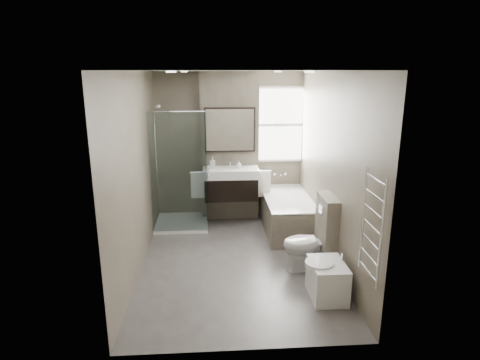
{
  "coord_description": "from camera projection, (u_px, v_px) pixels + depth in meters",
  "views": [
    {
      "loc": [
        -0.3,
        -5.18,
        2.59
      ],
      "look_at": [
        0.07,
        0.15,
        1.14
      ],
      "focal_mm": 30.0,
      "sensor_mm": 36.0,
      "label": 1
    }
  ],
  "objects": [
    {
      "name": "towel_right",
      "position": [
        263.0,
        184.0,
        6.89
      ],
      "size": [
        0.24,
        0.06,
        0.44
      ],
      "primitive_type": "cube",
      "color": "white",
      "rests_on": "vanity_pier"
    },
    {
      "name": "towel_radiator",
      "position": [
        372.0,
        226.0,
        3.94
      ],
      "size": [
        0.03,
        0.49,
        1.1
      ],
      "color": "silver",
      "rests_on": "room"
    },
    {
      "name": "bidet",
      "position": [
        327.0,
        279.0,
        4.71
      ],
      "size": [
        0.47,
        0.55,
        0.56
      ],
      "color": "white",
      "rests_on": "ground"
    },
    {
      "name": "soap_bottle_a",
      "position": [
        213.0,
        163.0,
        6.78
      ],
      "size": [
        0.09,
        0.09,
        0.19
      ],
      "primitive_type": "imported",
      "color": "white",
      "rests_on": "vanity"
    },
    {
      "name": "bathtub",
      "position": [
        287.0,
        212.0,
        6.72
      ],
      "size": [
        0.75,
        1.6,
        0.57
      ],
      "color": "#635B4E",
      "rests_on": "ground"
    },
    {
      "name": "window",
      "position": [
        280.0,
        125.0,
        7.11
      ],
      "size": [
        0.98,
        0.06,
        1.33
      ],
      "color": "white",
      "rests_on": "room"
    },
    {
      "name": "vanity_pier",
      "position": [
        230.0,
        147.0,
        7.05
      ],
      "size": [
        1.0,
        0.25,
        2.6
      ],
      "primitive_type": "cube",
      "color": "#635B4E",
      "rests_on": "ground"
    },
    {
      "name": "room",
      "position": [
        236.0,
        171.0,
        5.35
      ],
      "size": [
        2.7,
        3.9,
        2.7
      ],
      "color": "#534F4C",
      "rests_on": "ground"
    },
    {
      "name": "toilet",
      "position": [
        309.0,
        244.0,
        5.36
      ],
      "size": [
        0.74,
        0.46,
        0.72
      ],
      "primitive_type": "imported",
      "rotation": [
        0.0,
        0.0,
        -1.5
      ],
      "color": "white",
      "rests_on": "ground"
    },
    {
      "name": "cistern_box",
      "position": [
        326.0,
        232.0,
        5.4
      ],
      "size": [
        0.19,
        0.55,
        1.0
      ],
      "color": "#635B4E",
      "rests_on": "ground"
    },
    {
      "name": "soap_bottle_b",
      "position": [
        239.0,
        164.0,
        6.82
      ],
      "size": [
        0.09,
        0.09,
        0.12
      ],
      "primitive_type": "imported",
      "color": "white",
      "rests_on": "vanity"
    },
    {
      "name": "towel_left",
      "position": [
        198.0,
        185.0,
        6.81
      ],
      "size": [
        0.24,
        0.06,
        0.44
      ],
      "primitive_type": "cube",
      "color": "white",
      "rests_on": "vanity_pier"
    },
    {
      "name": "mirror_cabinet",
      "position": [
        230.0,
        130.0,
        6.81
      ],
      "size": [
        0.86,
        0.08,
        0.76
      ],
      "color": "black",
      "rests_on": "vanity_pier"
    },
    {
      "name": "shower_enclosure",
      "position": [
        187.0,
        199.0,
        6.81
      ],
      "size": [
        0.9,
        0.9,
        2.0
      ],
      "color": "white",
      "rests_on": "ground"
    },
    {
      "name": "vanity",
      "position": [
        231.0,
        183.0,
        6.86
      ],
      "size": [
        0.95,
        0.47,
        0.66
      ],
      "color": "black",
      "rests_on": "vanity_pier"
    }
  ]
}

